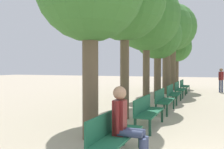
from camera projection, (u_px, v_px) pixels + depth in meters
bench_row_0 at (113, 132)px, 4.42m from camera, size 0.46×1.69×0.82m
bench_row_1 at (147, 110)px, 6.74m from camera, size 0.46×1.69×0.82m
bench_row_2 at (163, 99)px, 9.06m from camera, size 0.46×1.69×0.82m
bench_row_3 at (173, 92)px, 11.38m from camera, size 0.46×1.69×0.82m
bench_row_4 at (179, 88)px, 13.70m from camera, size 0.46×1.69×0.82m
bench_row_5 at (184, 85)px, 16.02m from camera, size 0.46×1.69×0.82m
tree_row_1 at (125, 0)px, 7.84m from camera, size 2.60×2.60×5.07m
tree_row_2 at (146, 18)px, 10.49m from camera, size 2.85×2.85×5.18m
tree_row_3 at (158, 36)px, 12.76m from camera, size 2.45×2.45×4.50m
tree_row_4 at (166, 28)px, 15.23m from camera, size 3.07×3.07×5.63m
tree_row_5 at (173, 28)px, 17.72m from camera, size 3.33×3.33×6.15m
tree_row_6 at (176, 47)px, 19.67m from camera, size 2.40×2.40×4.46m
person_seated at (126, 121)px, 4.35m from camera, size 0.62×0.35×1.30m
pedestrian_near at (221, 79)px, 16.19m from camera, size 0.32×0.28×1.57m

